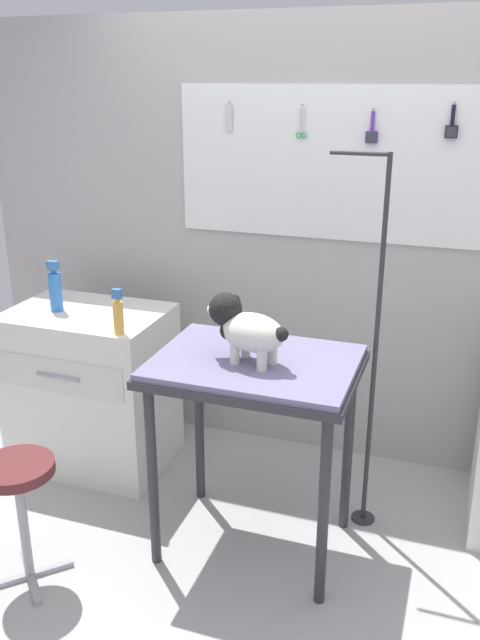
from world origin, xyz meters
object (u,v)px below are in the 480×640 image
Objects in this scene: conditioner_bottle at (55,289)px; grooming_arm at (372,365)px; dog at (245,328)px; grooming_table at (255,383)px; stool at (19,488)px; counter_left at (92,388)px.

grooming_arm is at bearing -0.81° from conditioner_bottle.
conditioner_bottle is (-1.15, 0.39, -0.07)m from dog.
grooming_table reaches higher than stool.
grooming_arm reaches higher than dog.
grooming_table is 0.55m from grooming_arm.
grooming_arm is 4.61× the size of dog.
grooming_table reaches higher than counter_left.
stool is (-1.26, -0.86, -0.36)m from grooming_arm.
counter_left is (-1.01, 0.43, -0.62)m from dog.
conditioner_bottle is at bearing 161.24° from dog.
stool is at bearing -67.82° from conditioner_bottle.
stool is at bearing -76.81° from counter_left.
stool is (-0.82, -0.53, -0.36)m from grooming_table.
conditioner_bottle is (-0.36, 0.89, 0.53)m from stool.
dog reaches higher than conditioner_bottle.
grooming_table is 3.45× the size of conditioner_bottle.
grooming_table is 2.44× the size of dog.
dog is at bearing -23.08° from counter_left.
conditioner_bottle is at bearing 163.19° from grooming_table.
grooming_table is 1.63× the size of stool.
stool is (-0.79, -0.50, -0.61)m from dog.
conditioner_bottle is (-1.62, 0.02, 0.18)m from grooming_arm.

